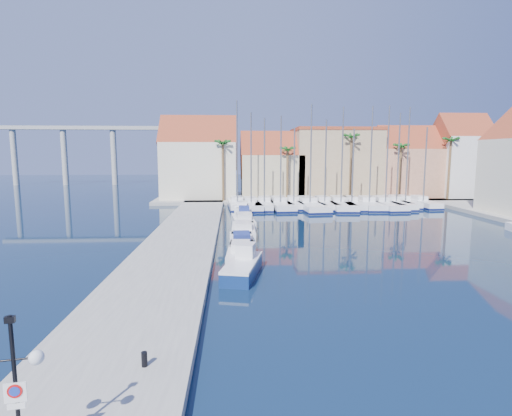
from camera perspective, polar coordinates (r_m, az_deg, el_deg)
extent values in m
plane|color=black|center=(21.84, 9.04, -13.13)|extent=(260.00, 260.00, 0.00)
cube|color=gray|center=(34.54, -10.77, -4.92)|extent=(6.00, 77.00, 0.50)
cube|color=gray|center=(69.85, 8.67, 1.53)|extent=(54.00, 16.00, 0.50)
cylinder|color=black|center=(11.27, -31.03, -21.93)|extent=(0.09, 0.09, 3.76)
cylinder|color=black|center=(10.97, -32.57, -17.94)|extent=(0.47, 0.12, 0.05)
cylinder|color=black|center=(10.82, -30.12, -18.12)|extent=(0.47, 0.12, 0.05)
sphere|color=white|center=(10.75, -28.86, -18.20)|extent=(0.34, 0.34, 0.34)
cube|color=black|center=(10.54, -31.72, -13.40)|extent=(0.22, 0.14, 0.15)
cube|color=white|center=(11.18, -31.16, -21.65)|extent=(0.47, 0.10, 0.47)
cylinder|color=red|center=(11.14, -31.22, -21.49)|extent=(0.32, 0.06, 0.32)
cylinder|color=#1933A5|center=(11.13, -31.24, -21.51)|extent=(0.22, 0.05, 0.23)
cube|color=white|center=(11.34, -31.03, -23.11)|extent=(0.38, 0.09, 0.13)
cylinder|color=black|center=(15.14, -15.66, -20.08)|extent=(0.21, 0.21, 0.52)
cube|color=navy|center=(25.84, -1.93, -8.78)|extent=(2.90, 5.58, 0.80)
cube|color=white|center=(25.70, -1.94, -7.74)|extent=(2.90, 5.58, 0.18)
cube|color=white|center=(26.59, -1.49, -6.12)|extent=(1.44, 1.64, 0.98)
cube|color=white|center=(29.83, -2.17, -6.51)|extent=(2.25, 6.02, 0.80)
cube|color=white|center=(29.09, -2.22, -5.46)|extent=(1.45, 2.15, 0.60)
cube|color=white|center=(33.18, -2.10, -5.04)|extent=(1.96, 6.04, 0.80)
cube|color=navy|center=(32.44, -2.07, -4.07)|extent=(1.36, 2.12, 0.60)
cube|color=white|center=(38.37, -1.83, -3.28)|extent=(2.28, 6.79, 0.80)
cube|color=white|center=(37.58, -1.82, -2.43)|extent=(1.55, 2.39, 0.60)
cube|color=white|center=(43.82, -1.88, -1.89)|extent=(2.59, 6.69, 0.80)
cube|color=white|center=(43.06, -1.79, -1.11)|extent=(1.64, 2.40, 0.60)
cube|color=white|center=(49.19, -1.73, -0.82)|extent=(1.81, 5.61, 0.80)
cube|color=navy|center=(48.54, -1.72, -0.10)|extent=(1.26, 1.96, 0.60)
cube|color=white|center=(54.25, -1.92, -0.01)|extent=(2.29, 6.01, 0.80)
cube|color=white|center=(53.58, -1.95, 0.64)|extent=(1.46, 2.15, 0.60)
cube|color=white|center=(57.04, -2.70, 0.47)|extent=(2.94, 9.21, 1.00)
cube|color=#0D1645|center=(57.09, -2.70, 0.15)|extent=(3.00, 9.28, 0.28)
cube|color=white|center=(57.85, -2.78, 1.37)|extent=(1.82, 2.82, 0.60)
cylinder|color=slate|center=(56.13, -2.72, 8.02)|extent=(0.20, 0.20, 13.98)
cube|color=white|center=(56.24, -0.75, 0.37)|extent=(3.05, 9.45, 1.00)
cube|color=#0D1645|center=(56.28, -0.75, 0.05)|extent=(3.12, 9.52, 0.28)
cube|color=white|center=(57.06, -0.85, 1.29)|extent=(1.88, 2.90, 0.60)
cylinder|color=slate|center=(55.31, -0.70, 7.15)|extent=(0.20, 0.20, 12.28)
cube|color=white|center=(56.91, 1.20, 0.46)|extent=(3.30, 9.80, 1.00)
cube|color=#0D1645|center=(56.95, 1.20, 0.14)|extent=(3.36, 9.87, 0.28)
cube|color=white|center=(57.77, 1.21, 1.37)|extent=(1.99, 3.02, 0.60)
cylinder|color=slate|center=(55.97, 1.22, 6.81)|extent=(0.20, 0.20, 11.61)
cube|color=white|center=(56.81, 3.42, 0.43)|extent=(3.48, 10.64, 1.00)
cube|color=#0D1645|center=(56.85, 3.41, 0.11)|extent=(3.55, 10.70, 0.28)
cube|color=white|center=(57.73, 3.23, 1.35)|extent=(2.13, 3.27, 0.60)
cylinder|color=slate|center=(55.83, 3.57, 6.94)|extent=(0.20, 0.20, 11.89)
cube|color=white|center=(57.86, 5.37, 0.55)|extent=(2.67, 8.56, 1.00)
cube|color=#0D1645|center=(57.90, 5.36, 0.23)|extent=(2.74, 8.63, 0.28)
cube|color=white|center=(58.60, 5.30, 1.43)|extent=(1.68, 2.62, 0.60)
cylinder|color=slate|center=(57.00, 5.48, 6.13)|extent=(0.20, 0.20, 10.29)
cube|color=white|center=(56.81, 7.56, 0.38)|extent=(3.94, 12.13, 1.00)
cube|color=#0D1645|center=(56.85, 7.55, 0.06)|extent=(4.00, 12.19, 0.28)
cube|color=white|center=(57.86, 7.27, 1.31)|extent=(2.42, 3.73, 0.60)
cylinder|color=slate|center=(55.77, 7.85, 7.65)|extent=(0.20, 0.20, 13.40)
cube|color=white|center=(58.17, 9.65, 0.51)|extent=(2.73, 9.36, 1.00)
cube|color=#0D1645|center=(58.21, 9.64, 0.19)|extent=(2.80, 9.42, 0.28)
cube|color=white|center=(58.96, 9.44, 1.39)|extent=(1.78, 2.84, 0.60)
cylinder|color=slate|center=(57.27, 9.91, 6.63)|extent=(0.20, 0.20, 11.43)
cube|color=white|center=(58.25, 11.91, 0.46)|extent=(3.88, 11.71, 1.00)
cube|color=#0D1645|center=(58.29, 11.90, 0.15)|extent=(3.95, 11.77, 0.28)
cube|color=white|center=(59.28, 11.73, 1.37)|extent=(2.36, 3.61, 0.60)
cylinder|color=slate|center=(57.23, 12.22, 7.41)|extent=(0.20, 0.20, 13.11)
cube|color=white|center=(58.74, 13.42, 0.47)|extent=(3.27, 9.66, 1.00)
cube|color=#0D1645|center=(58.78, 13.41, 0.16)|extent=(3.33, 9.73, 0.28)
cube|color=white|center=(59.57, 13.26, 1.35)|extent=(1.96, 2.98, 0.60)
cylinder|color=slate|center=(57.85, 13.69, 5.90)|extent=(0.20, 0.20, 10.15)
cube|color=white|center=(59.23, 15.72, 0.45)|extent=(3.11, 10.02, 1.00)
cube|color=#0D1645|center=(59.27, 15.71, 0.15)|extent=(3.18, 10.09, 0.28)
cube|color=white|center=(60.08, 15.50, 1.33)|extent=(1.96, 3.06, 0.60)
cylinder|color=slate|center=(58.30, 16.12, 7.35)|extent=(0.20, 0.20, 13.24)
cube|color=white|center=(59.88, 17.77, 0.45)|extent=(3.25, 10.74, 1.00)
cube|color=#0D1645|center=(59.92, 17.76, 0.15)|extent=(3.31, 10.80, 0.28)
cube|color=white|center=(60.76, 17.40, 1.33)|extent=(2.08, 3.27, 0.60)
cylinder|color=slate|center=(58.96, 18.27, 7.30)|extent=(0.20, 0.20, 13.31)
cube|color=white|center=(61.45, 19.22, 0.57)|extent=(2.98, 10.38, 1.00)
cube|color=#0D1645|center=(61.49, 19.21, 0.27)|extent=(3.04, 10.45, 0.28)
cube|color=white|center=(62.32, 18.92, 1.42)|extent=(1.97, 3.15, 0.60)
cylinder|color=slate|center=(60.54, 19.68, 6.83)|extent=(0.20, 0.20, 12.44)
cube|color=white|center=(62.54, 20.41, 0.63)|extent=(2.45, 8.27, 1.00)
cube|color=#0D1645|center=(62.58, 20.40, 0.34)|extent=(2.51, 8.34, 0.28)
cube|color=white|center=(63.21, 20.18, 1.44)|extent=(1.59, 2.52, 0.60)
cylinder|color=slate|center=(61.74, 20.87, 7.17)|extent=(0.20, 0.20, 13.27)
cube|color=white|center=(63.08, 22.57, 0.58)|extent=(2.43, 8.31, 1.00)
cube|color=#0D1645|center=(63.12, 22.56, 0.29)|extent=(2.49, 8.37, 0.28)
cube|color=white|center=(63.72, 22.27, 1.39)|extent=(1.58, 2.52, 0.60)
cylinder|color=slate|center=(62.32, 23.03, 5.76)|extent=(0.20, 0.20, 10.46)
cube|color=beige|center=(67.19, -8.06, 5.36)|extent=(12.00, 9.00, 9.00)
cube|color=brown|center=(67.16, -8.14, 9.20)|extent=(12.30, 9.00, 9.00)
cube|color=tan|center=(67.33, 2.22, 4.58)|extent=(10.00, 8.00, 7.00)
cube|color=brown|center=(67.23, 2.23, 7.56)|extent=(10.30, 8.00, 8.00)
cube|color=tan|center=(70.15, 11.18, 6.20)|extent=(14.00, 10.00, 11.00)
cube|color=brown|center=(70.24, 11.30, 10.90)|extent=(14.20, 10.20, 0.50)
cube|color=#B4795B|center=(73.20, 20.51, 4.75)|extent=(10.00, 8.00, 8.00)
cube|color=brown|center=(73.13, 20.66, 7.87)|extent=(10.30, 8.00, 8.00)
cube|color=silver|center=(76.37, 27.06, 5.25)|extent=(8.00, 8.00, 10.00)
cube|color=brown|center=(76.39, 27.30, 8.99)|extent=(8.30, 8.00, 8.00)
cylinder|color=brown|center=(61.99, -4.74, 5.21)|extent=(0.36, 0.36, 9.00)
sphere|color=#19591C|center=(61.95, -4.78, 9.23)|extent=(2.60, 2.60, 2.60)
cylinder|color=brown|center=(62.58, 4.49, 4.78)|extent=(0.36, 0.36, 8.00)
sphere|color=#19591C|center=(62.50, 4.53, 8.31)|extent=(2.60, 2.60, 2.60)
cylinder|color=brown|center=(64.66, 13.36, 5.58)|extent=(0.36, 0.36, 10.00)
sphere|color=#19591C|center=(64.67, 13.49, 9.87)|extent=(2.60, 2.60, 2.60)
cylinder|color=brown|center=(67.42, 19.89, 4.77)|extent=(0.36, 0.36, 8.50)
sphere|color=#19591C|center=(67.36, 20.05, 8.25)|extent=(2.60, 2.60, 2.60)
cylinder|color=brown|center=(70.92, 25.88, 4.98)|extent=(0.36, 0.36, 9.50)
sphere|color=#19591C|center=(70.91, 26.10, 8.69)|extent=(2.60, 2.60, 2.60)
cube|color=#9E9E99|center=(107.45, -21.89, 10.57)|extent=(48.00, 2.20, 0.90)
cylinder|color=#9E9E99|center=(115.10, -31.25, 6.29)|extent=(1.40, 1.40, 14.00)
cylinder|color=#9E9E99|center=(110.03, -25.68, 6.63)|extent=(1.40, 1.40, 14.00)
cylinder|color=#9E9E99|center=(106.09, -19.63, 6.93)|extent=(1.40, 1.40, 14.00)
cylinder|color=#9E9E99|center=(103.40, -13.19, 7.17)|extent=(1.40, 1.40, 14.00)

